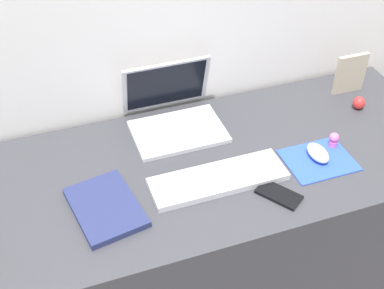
# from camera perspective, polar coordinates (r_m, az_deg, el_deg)

# --- Properties ---
(back_wall) EXTENTS (2.97, 0.05, 1.62)m
(back_wall) POSITION_cam_1_polar(r_m,az_deg,el_deg) (1.79, -4.18, 6.45)
(back_wall) COLOR silver
(back_wall) RESTS_ON ground_plane
(desk) EXTENTS (1.77, 0.65, 0.74)m
(desk) POSITION_cam_1_polar(r_m,az_deg,el_deg) (1.82, -0.26, -11.27)
(desk) COLOR #38383D
(desk) RESTS_ON ground_plane
(laptop) EXTENTS (0.30, 0.27, 0.21)m
(laptop) POSITION_cam_1_polar(r_m,az_deg,el_deg) (1.70, -2.19, 3.84)
(laptop) COLOR silver
(laptop) RESTS_ON desk
(keyboard) EXTENTS (0.41, 0.13, 0.02)m
(keyboard) POSITION_cam_1_polar(r_m,az_deg,el_deg) (1.50, 2.99, -3.91)
(keyboard) COLOR silver
(keyboard) RESTS_ON desk
(mousepad) EXTENTS (0.21, 0.17, 0.00)m
(mousepad) POSITION_cam_1_polar(r_m,az_deg,el_deg) (1.62, 14.08, -1.72)
(mousepad) COLOR blue
(mousepad) RESTS_ON desk
(mouse) EXTENTS (0.06, 0.10, 0.03)m
(mouse) POSITION_cam_1_polar(r_m,az_deg,el_deg) (1.62, 14.02, -0.93)
(mouse) COLOR silver
(mouse) RESTS_ON mousepad
(cell_phone) EXTENTS (0.13, 0.14, 0.01)m
(cell_phone) POSITION_cam_1_polar(r_m,az_deg,el_deg) (1.48, 9.77, -5.58)
(cell_phone) COLOR black
(cell_phone) RESTS_ON desk
(notebook_pad) EXTENTS (0.21, 0.27, 0.02)m
(notebook_pad) POSITION_cam_1_polar(r_m,az_deg,el_deg) (1.44, -9.73, -6.99)
(notebook_pad) COLOR navy
(notebook_pad) RESTS_ON desk
(picture_frame) EXTENTS (0.12, 0.02, 0.15)m
(picture_frame) POSITION_cam_1_polar(r_m,az_deg,el_deg) (1.94, 17.44, 7.65)
(picture_frame) COLOR #B2A58C
(picture_frame) RESTS_ON desk
(toy_figurine_red) EXTENTS (0.04, 0.04, 0.05)m
(toy_figurine_red) POSITION_cam_1_polar(r_m,az_deg,el_deg) (1.88, 18.31, 4.48)
(toy_figurine_red) COLOR red
(toy_figurine_red) RESTS_ON desk
(toy_figurine_pink) EXTENTS (0.03, 0.03, 0.05)m
(toy_figurine_pink) POSITION_cam_1_polar(r_m,az_deg,el_deg) (1.67, 15.69, 0.52)
(toy_figurine_pink) COLOR pink
(toy_figurine_pink) RESTS_ON desk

